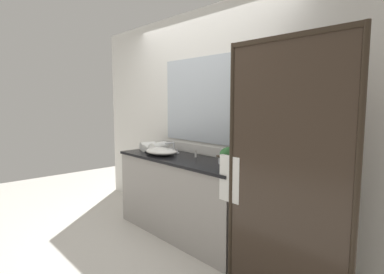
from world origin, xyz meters
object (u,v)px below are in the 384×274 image
soap_dish (239,163)px  rolled_towel_far_edge (158,147)px  potted_plant (229,156)px  amenity_bottle_shampoo (219,161)px  sink_basin (161,151)px  faucet (173,149)px  rolled_towel_near_edge (148,146)px  amenity_bottle_conditioner (196,154)px  rolled_towel_middle (150,147)px

soap_dish → rolled_towel_far_edge: 1.21m
potted_plant → amenity_bottle_shampoo: (-0.19, 0.07, -0.08)m
sink_basin → soap_dish: bearing=13.3°
rolled_towel_far_edge → faucet: bearing=20.4°
amenity_bottle_shampoo → rolled_towel_far_edge: (-1.05, -0.00, 0.02)m
rolled_towel_far_edge → sink_basin: bearing=-28.0°
rolled_towel_far_edge → soap_dish: bearing=6.1°
faucet → rolled_towel_near_edge: bearing=-168.0°
sink_basin → rolled_towel_far_edge: 0.23m
potted_plant → amenity_bottle_shampoo: potted_plant is taller
soap_dish → sink_basin: bearing=-166.7°
soap_dish → rolled_towel_near_edge: size_ratio=0.52×
amenity_bottle_conditioner → rolled_towel_far_edge: 0.61m
rolled_towel_near_edge → rolled_towel_far_edge: bearing=3.8°
amenity_bottle_conditioner → rolled_towel_far_edge: size_ratio=0.31×
rolled_towel_near_edge → amenity_bottle_shampoo: bearing=0.7°
sink_basin → faucet: faucet is taller
faucet → amenity_bottle_shampoo: 0.85m
potted_plant → soap_dish: 0.23m
amenity_bottle_conditioner → rolled_towel_far_edge: (-0.61, -0.08, 0.02)m
amenity_bottle_shampoo → soap_dish: bearing=40.8°
rolled_towel_middle → rolled_towel_far_edge: rolled_towel_far_edge is taller
amenity_bottle_conditioner → amenity_bottle_shampoo: bearing=-10.3°
rolled_towel_near_edge → rolled_towel_middle: rolled_towel_near_edge is taller
faucet → soap_dish: faucet is taller
potted_plant → rolled_towel_far_edge: size_ratio=0.82×
rolled_towel_middle → rolled_towel_far_edge: bearing=23.3°
rolled_towel_far_edge → potted_plant: bearing=-3.2°
faucet → rolled_towel_far_edge: bearing=-159.6°
sink_basin → amenity_bottle_shampoo: size_ratio=5.69×
potted_plant → rolled_towel_far_edge: (-1.25, 0.07, -0.06)m
potted_plant → rolled_towel_middle: potted_plant is taller
soap_dish → amenity_bottle_conditioner: (-0.59, -0.05, 0.02)m
faucet → soap_dish: 1.00m
sink_basin → rolled_towel_middle: size_ratio=1.86×
potted_plant → rolled_towel_middle: (-1.36, 0.02, -0.07)m
amenity_bottle_shampoo → rolled_towel_middle: bearing=-177.6°
potted_plant → rolled_towel_near_edge: bearing=177.8°
soap_dish → rolled_towel_far_edge: (-1.20, -0.13, 0.05)m
sink_basin → potted_plant: (1.05, 0.04, 0.08)m
rolled_towel_far_edge → rolled_towel_middle: bearing=-156.7°
amenity_bottle_shampoo → rolled_towel_middle: (-1.16, -0.05, 0.01)m
amenity_bottle_shampoo → rolled_towel_near_edge: 1.27m
amenity_bottle_conditioner → soap_dish: bearing=4.5°
amenity_bottle_conditioner → rolled_towel_near_edge: rolled_towel_near_edge is taller
potted_plant → rolled_towel_far_edge: potted_plant is taller
soap_dish → rolled_towel_far_edge: bearing=-173.9°
sink_basin → rolled_towel_far_edge: size_ratio=1.76×
amenity_bottle_conditioner → rolled_towel_middle: rolled_towel_middle is taller
amenity_bottle_shampoo → rolled_towel_near_edge: rolled_towel_near_edge is taller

